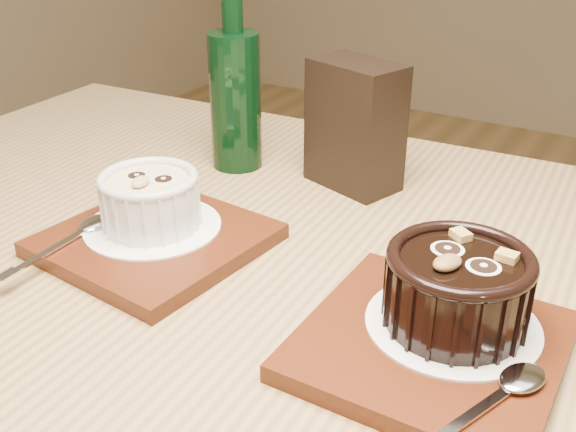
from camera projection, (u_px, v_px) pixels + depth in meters
name	position (u px, v px, depth m)	size (l,w,h in m)	color
table	(302.00, 375.00, 0.61)	(1.25, 0.87, 0.75)	olive
tray_left	(156.00, 240.00, 0.63)	(0.18, 0.18, 0.01)	#4D1F0C
doily_left	(153.00, 226.00, 0.64)	(0.13, 0.13, 0.00)	white
ramekin_white	(150.00, 198.00, 0.63)	(0.09, 0.09, 0.06)	silver
spoon_left	(69.00, 238.00, 0.61)	(0.03, 0.13, 0.01)	silver
tray_right	(430.00, 346.00, 0.49)	(0.18, 0.18, 0.01)	#4D1F0C
doily_right	(452.00, 324.00, 0.50)	(0.13, 0.13, 0.00)	white
ramekin_dark	(458.00, 285.00, 0.49)	(0.11, 0.11, 0.06)	black
spoon_right	(490.00, 401.00, 0.42)	(0.03, 0.13, 0.01)	silver
condiment_stand	(355.00, 125.00, 0.74)	(0.10, 0.06, 0.14)	black
green_bottle	(235.00, 96.00, 0.78)	(0.06, 0.06, 0.22)	black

